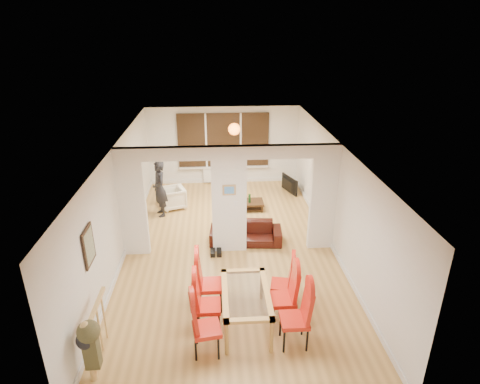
{
  "coord_description": "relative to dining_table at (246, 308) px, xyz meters",
  "views": [
    {
      "loc": [
        -0.31,
        -8.42,
        5.06
      ],
      "look_at": [
        0.29,
        0.6,
        1.25
      ],
      "focal_mm": 30.0,
      "sensor_mm": 36.0,
      "label": 1
    }
  ],
  "objects": [
    {
      "name": "person",
      "position": [
        -2.04,
        4.68,
        0.45
      ],
      "size": [
        0.68,
        0.57,
        1.61
      ],
      "primitive_type": "imported",
      "rotation": [
        0.0,
        0.0,
        -1.21
      ],
      "color": "black",
      "rests_on": "floor"
    },
    {
      "name": "dining_chair_lb",
      "position": [
        -0.67,
        -0.05,
        0.21
      ],
      "size": [
        0.45,
        0.45,
        1.12
      ],
      "primitive_type": null,
      "rotation": [
        0.0,
        0.0,
        -0.01
      ],
      "color": "red",
      "rests_on": "floor"
    },
    {
      "name": "divider_wall",
      "position": [
        -0.18,
        2.64,
        0.95
      ],
      "size": [
        5.0,
        0.18,
        2.6
      ],
      "primitive_type": "cube",
      "color": "white",
      "rests_on": "floor"
    },
    {
      "name": "armchair",
      "position": [
        -1.75,
        5.15,
        -0.04
      ],
      "size": [
        0.86,
        0.87,
        0.63
      ],
      "primitive_type": "imported",
      "rotation": [
        0.0,
        0.0,
        -1.24
      ],
      "color": "white",
      "rests_on": "floor"
    },
    {
      "name": "dining_chair_la",
      "position": [
        -0.69,
        -0.62,
        0.21
      ],
      "size": [
        0.51,
        0.51,
        1.11
      ],
      "primitive_type": null,
      "rotation": [
        0.0,
        0.0,
        0.16
      ],
      "color": "red",
      "rests_on": "floor"
    },
    {
      "name": "dining_chair_lc",
      "position": [
        -0.64,
        0.53,
        0.24
      ],
      "size": [
        0.47,
        0.47,
        1.17
      ],
      "primitive_type": null,
      "rotation": [
        0.0,
        0.0,
        -0.0
      ],
      "color": "red",
      "rests_on": "floor"
    },
    {
      "name": "radiator",
      "position": [
        -0.18,
        7.04,
        -0.05
      ],
      "size": [
        1.4,
        0.08,
        0.5
      ],
      "primitive_type": "cube",
      "color": "white",
      "rests_on": "floor"
    },
    {
      "name": "bowl",
      "position": [
        0.17,
        4.97,
        -0.07
      ],
      "size": [
        0.2,
        0.2,
        0.05
      ],
      "primitive_type": "imported",
      "color": "#362212",
      "rests_on": "coffee_table"
    },
    {
      "name": "dining_chair_rb",
      "position": [
        0.67,
        0.03,
        0.22
      ],
      "size": [
        0.46,
        0.46,
        1.14
      ],
      "primitive_type": null,
      "rotation": [
        0.0,
        0.0,
        -0.01
      ],
      "color": "red",
      "rests_on": "floor"
    },
    {
      "name": "wall_poster",
      "position": [
        -2.65,
        0.24,
        1.25
      ],
      "size": [
        0.04,
        0.52,
        0.67
      ],
      "primitive_type": "cube",
      "color": "gray",
      "rests_on": "room_walls"
    },
    {
      "name": "dining_chair_ra",
      "position": [
        0.77,
        -0.53,
        0.23
      ],
      "size": [
        0.47,
        0.47,
        1.16
      ],
      "primitive_type": null,
      "rotation": [
        0.0,
        0.0,
        -0.01
      ],
      "color": "red",
      "rests_on": "floor"
    },
    {
      "name": "dining_table",
      "position": [
        0.0,
        0.0,
        0.0
      ],
      "size": [
        0.84,
        1.49,
        0.7
      ],
      "primitive_type": null,
      "color": "#BB8C45",
      "rests_on": "floor"
    },
    {
      "name": "television",
      "position": [
        1.82,
        6.07,
        -0.09
      ],
      "size": [
        0.9,
        0.43,
        0.53
      ],
      "primitive_type": "imported",
      "rotation": [
        0.0,
        0.0,
        1.92
      ],
      "color": "black",
      "rests_on": "floor"
    },
    {
      "name": "pillar_photo",
      "position": [
        -0.18,
        2.54,
        1.25
      ],
      "size": [
        0.3,
        0.03,
        0.25
      ],
      "primitive_type": "cube",
      "color": "#4C8CD8",
      "rests_on": "divider_wall"
    },
    {
      "name": "shoes",
      "position": [
        -0.51,
        2.42,
        -0.29
      ],
      "size": [
        0.26,
        0.28,
        0.11
      ],
      "primitive_type": null,
      "color": "black",
      "rests_on": "floor"
    },
    {
      "name": "pendant_light",
      "position": [
        0.12,
        5.94,
        1.8
      ],
      "size": [
        0.36,
        0.36,
        0.36
      ],
      "primitive_type": "sphere",
      "color": "orange",
      "rests_on": "room_walls"
    },
    {
      "name": "coffee_table",
      "position": [
        0.34,
        4.87,
        -0.22
      ],
      "size": [
        1.21,
        0.76,
        0.26
      ],
      "primitive_type": null,
      "rotation": [
        0.0,
        0.0,
        -0.19
      ],
      "color": "#362212",
      "rests_on": "floor"
    },
    {
      "name": "bottle",
      "position": [
        0.49,
        4.79,
        0.05
      ],
      "size": [
        0.07,
        0.07,
        0.28
      ],
      "primitive_type": "cylinder",
      "color": "#143F19",
      "rests_on": "coffee_table"
    },
    {
      "name": "bay_window_blinds",
      "position": [
        -0.18,
        7.08,
        1.15
      ],
      "size": [
        3.0,
        0.08,
        1.8
      ],
      "primitive_type": "cube",
      "color": "black",
      "rests_on": "room_walls"
    },
    {
      "name": "dining_chair_rc",
      "position": [
        0.73,
        0.53,
        0.17
      ],
      "size": [
        0.49,
        0.49,
        1.03
      ],
      "primitive_type": null,
      "rotation": [
        0.0,
        0.0,
        -0.22
      ],
      "color": "red",
      "rests_on": "floor"
    },
    {
      "name": "floor",
      "position": [
        -0.18,
        2.64,
        -0.35
      ],
      "size": [
        5.0,
        9.0,
        0.01
      ],
      "primitive_type": "cube",
      "color": "tan",
      "rests_on": "ground"
    },
    {
      "name": "sofa",
      "position": [
        0.24,
        2.96,
        -0.09
      ],
      "size": [
        1.82,
        0.84,
        0.52
      ],
      "primitive_type": "imported",
      "rotation": [
        0.0,
        0.0,
        -0.08
      ],
      "color": "black",
      "rests_on": "floor"
    },
    {
      "name": "room_walls",
      "position": [
        -0.18,
        2.64,
        0.95
      ],
      "size": [
        5.0,
        9.0,
        2.6
      ],
      "primitive_type": null,
      "color": "silver",
      "rests_on": "floor"
    },
    {
      "name": "stair_newel",
      "position": [
        -2.43,
        -0.56,
        0.2
      ],
      "size": [
        0.4,
        1.2,
        1.1
      ],
      "primitive_type": null,
      "color": "tan",
      "rests_on": "floor"
    }
  ]
}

